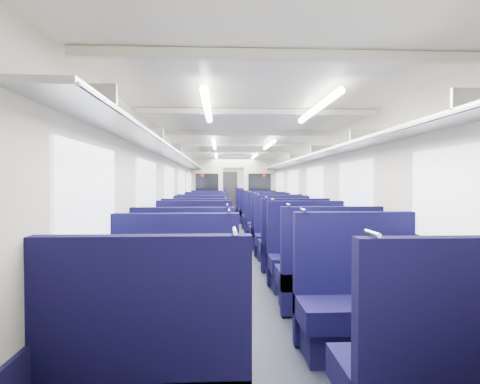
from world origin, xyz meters
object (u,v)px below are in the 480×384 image
Objects in this scene: seat_23 at (253,210)px; seat_24 at (211,208)px; seat_21 at (255,213)px; seat_10 at (200,239)px; seat_9 at (293,247)px; seat_26 at (212,207)px; seat_2 at (172,315)px; seat_22 at (210,210)px; seat_0 at (148,382)px; seat_13 at (276,231)px; seat_18 at (208,217)px; seat_7 at (308,261)px; seat_11 at (284,239)px; seat_4 at (185,281)px; seat_3 at (361,309)px; seat_8 at (197,248)px; end_door at (229,193)px; seat_15 at (270,226)px; seat_20 at (210,213)px; seat_16 at (206,221)px; bulkhead at (233,191)px; seat_25 at (250,208)px; seat_27 at (248,207)px; seat_5 at (328,278)px; seat_12 at (203,231)px; seat_17 at (264,221)px; seat_6 at (192,260)px; seat_19 at (260,217)px.

seat_24 is at bearing 141.14° from seat_23.
seat_10 is at bearing -104.01° from seat_21.
seat_26 is at bearing 98.38° from seat_9.
seat_2 is 12.42m from seat_22.
seat_0 and seat_9 have the same top height.
seat_13 is 3.99m from seat_18.
seat_7 is 1.00× the size of seat_26.
seat_11 is 1.00× the size of seat_18.
seat_4 is 11.25m from seat_22.
seat_3 and seat_11 have the same top height.
seat_9 is at bearing -0.57° from seat_8.
end_door is 11.61m from seat_11.
seat_13 is 6.65m from seat_23.
seat_20 is at bearing 110.31° from seat_15.
seat_3 and seat_16 have the same top height.
bulkhead reaches higher than seat_16.
seat_25 is (1.66, 1.18, 0.00)m from seat_22.
bulkhead is 4.89m from seat_26.
seat_5 is at bearing -90.00° from seat_27.
seat_13 is (0.83, -4.30, -0.84)m from bulkhead.
seat_3 is at bearing -85.18° from bulkhead.
seat_11 and seat_12 have the same top height.
seat_17 and seat_27 have the same top height.
seat_0 is 3.54m from seat_6.
seat_4 and seat_20 have the same top height.
end_door is 1.57× the size of seat_8.
seat_3 is 7.98m from seat_17.
seat_0 is at bearing -97.06° from seat_23.
seat_25 is at bearing 90.00° from seat_23.
seat_8 is 1.00× the size of seat_10.
seat_5 is 1.00× the size of seat_17.
seat_0 is 5.68m from seat_10.
seat_0 is 1.00× the size of seat_5.
seat_0 is at bearing -100.23° from seat_17.
seat_12 is at bearing -90.00° from seat_26.
seat_6 and seat_8 have the same top height.
seat_2 is 5.87m from seat_13.
seat_21 is at bearing 90.00° from seat_17.
seat_9 is 1.08m from seat_11.
end_door is 1.57× the size of seat_9.
bulkhead is at bearing -123.04° from seat_21.
seat_19 is 1.00× the size of seat_21.
end_door is at bearing 120.92° from seat_27.
seat_18 is 3.45m from seat_23.
seat_2 is 1.00× the size of seat_27.
seat_13 is 7.97m from seat_25.
seat_25 is (0.00, 1.32, 0.00)m from seat_23.
seat_10 is at bearing -90.00° from seat_20.
seat_0 is at bearing -125.39° from seat_5.
seat_6 is 7.07m from seat_19.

